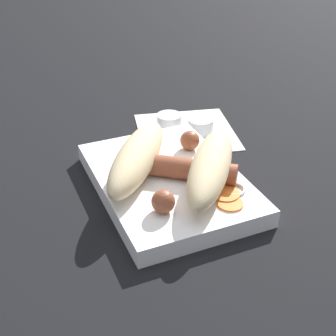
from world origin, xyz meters
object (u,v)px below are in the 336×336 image
condiment_cup_near (200,127)px  condiment_cup_far (169,122)px  sausage (178,168)px  bread_roll (173,162)px  food_tray (168,182)px

condiment_cup_near → condiment_cup_far: 0.05m
sausage → bread_roll: bearing=-99.4°
bread_roll → sausage: 0.01m
sausage → condiment_cup_far: 0.18m
condiment_cup_near → condiment_cup_far: size_ratio=1.00×
bread_roll → sausage: bread_roll is taller
food_tray → sausage: 0.03m
condiment_cup_far → sausage: bearing=-20.1°
bread_roll → condiment_cup_far: size_ratio=5.70×
condiment_cup_far → bread_roll: bearing=-22.0°
condiment_cup_near → condiment_cup_far: (-0.03, -0.04, 0.00)m
condiment_cup_far → food_tray: bearing=-24.0°
bread_roll → sausage: bearing=80.6°
food_tray → sausage: (0.01, 0.01, 0.03)m
bread_roll → condiment_cup_near: (-0.14, 0.11, -0.04)m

